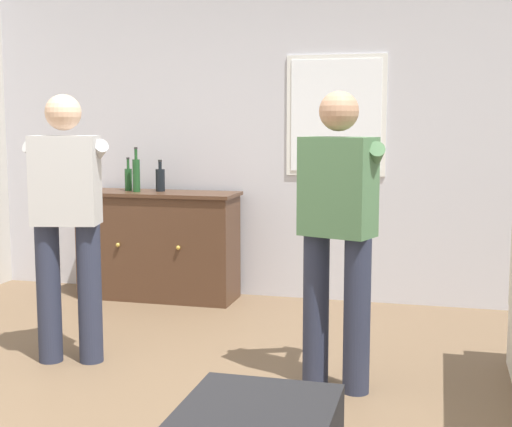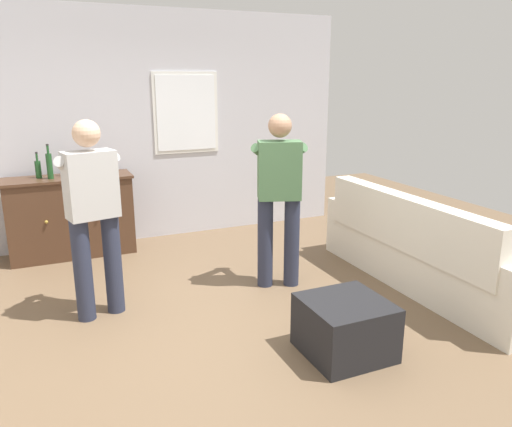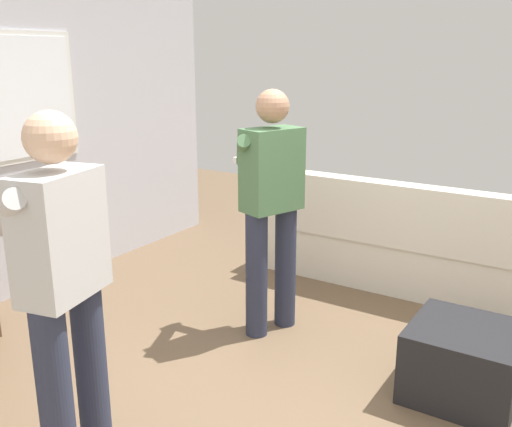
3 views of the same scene
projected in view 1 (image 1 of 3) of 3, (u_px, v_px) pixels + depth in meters
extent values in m
plane|color=brown|center=(163.00, 411.00, 3.75)|extent=(10.40, 10.40, 0.00)
cube|color=silver|center=(276.00, 136.00, 6.13)|extent=(5.20, 0.12, 2.80)
cube|color=silver|center=(336.00, 116.00, 5.91)|extent=(0.83, 0.02, 1.00)
cube|color=white|center=(336.00, 116.00, 5.91)|extent=(0.75, 0.03, 0.92)
cube|color=#472D1E|center=(159.00, 247.00, 6.13)|extent=(1.34, 0.44, 0.89)
cube|color=#472D1E|center=(158.00, 194.00, 6.08)|extent=(1.38, 0.48, 0.03)
sphere|color=#B79338|center=(118.00, 245.00, 5.97)|extent=(0.04, 0.04, 0.04)
sphere|color=#B79338|center=(178.00, 248.00, 5.84)|extent=(0.04, 0.04, 0.04)
cylinder|color=black|center=(160.00, 180.00, 6.11)|extent=(0.08, 0.08, 0.19)
cylinder|color=black|center=(160.00, 165.00, 6.10)|extent=(0.03, 0.03, 0.06)
cylinder|color=#262626|center=(160.00, 161.00, 6.09)|extent=(0.03, 0.03, 0.02)
cylinder|color=#1E4C23|center=(128.00, 180.00, 6.18)|extent=(0.06, 0.06, 0.19)
cylinder|color=#1E4C23|center=(128.00, 164.00, 6.16)|extent=(0.02, 0.02, 0.08)
cylinder|color=#262626|center=(128.00, 158.00, 6.16)|extent=(0.03, 0.03, 0.02)
cylinder|color=#1E4C23|center=(136.00, 176.00, 6.06)|extent=(0.06, 0.06, 0.28)
cylinder|color=#1E4C23|center=(136.00, 154.00, 6.03)|extent=(0.03, 0.03, 0.09)
cylinder|color=#262626|center=(136.00, 148.00, 6.03)|extent=(0.03, 0.03, 0.02)
cylinder|color=#282D42|center=(49.00, 293.00, 4.48)|extent=(0.15, 0.15, 0.88)
cylinder|color=#282D42|center=(90.00, 294.00, 4.48)|extent=(0.15, 0.15, 0.88)
cube|color=#B7B7B7|center=(65.00, 180.00, 4.39)|extent=(0.44, 0.30, 0.55)
sphere|color=#D8AD8C|center=(63.00, 112.00, 4.34)|extent=(0.22, 0.22, 0.22)
cylinder|color=#B7B7B7|center=(54.00, 161.00, 4.54)|extent=(0.25, 0.44, 0.29)
cylinder|color=#B7B7B7|center=(90.00, 161.00, 4.53)|extent=(0.39, 0.36, 0.29)
cube|color=white|center=(79.00, 173.00, 4.70)|extent=(0.16, 0.07, 0.04)
cylinder|color=#282D42|center=(316.00, 309.00, 4.10)|extent=(0.15, 0.15, 0.88)
cylinder|color=#282D42|center=(357.00, 316.00, 3.96)|extent=(0.15, 0.15, 0.88)
cube|color=#4C754C|center=(338.00, 187.00, 3.94)|extent=(0.45, 0.34, 0.55)
sphere|color=tan|center=(339.00, 111.00, 3.89)|extent=(0.22, 0.22, 0.22)
cylinder|color=#4C754C|center=(333.00, 165.00, 4.12)|extent=(0.41, 0.32, 0.29)
cylinder|color=#4C754C|center=(370.00, 166.00, 3.99)|extent=(0.21, 0.44, 0.29)
cube|color=white|center=(363.00, 179.00, 4.20)|extent=(0.15, 0.09, 0.04)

